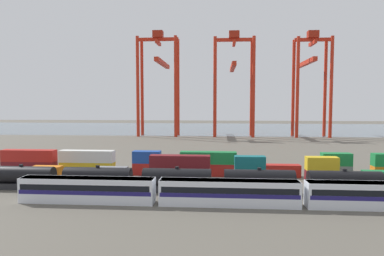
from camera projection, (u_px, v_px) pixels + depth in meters
ground_plane at (204, 151)px, 113.95m from camera, size 420.00×420.00×0.00m
harbour_water at (211, 128)px, 221.07m from camera, size 400.00×110.00×0.01m
passenger_train at (229, 192)px, 52.92m from camera, size 65.49×3.14×3.90m
freight_tank_row at (177, 180)px, 61.17m from camera, size 69.24×3.03×4.49m
shipping_container_0 at (47, 172)px, 72.03m from camera, size 6.04×2.44×2.60m
shipping_container_1 at (113, 173)px, 70.96m from camera, size 6.04×2.44×2.60m
shipping_container_2 at (180, 174)px, 69.88m from camera, size 12.10×2.44×2.60m
shipping_container_3 at (180, 162)px, 69.70m from camera, size 12.10×2.44×2.60m
shipping_container_4 at (250, 176)px, 68.81m from camera, size 6.04×2.44×2.60m
shipping_container_5 at (250, 163)px, 68.63m from camera, size 6.04×2.44×2.60m
shipping_container_6 at (321, 177)px, 67.74m from camera, size 6.04×2.44×2.60m
shipping_container_7 at (322, 164)px, 67.56m from camera, size 6.04×2.44×2.60m
shipping_container_11 at (29, 167)px, 78.15m from camera, size 12.10×2.44×2.60m
shipping_container_12 at (29, 156)px, 77.97m from camera, size 12.10×2.44×2.60m
shipping_container_13 at (87, 168)px, 77.11m from camera, size 12.10×2.44×2.60m
shipping_container_14 at (87, 156)px, 76.93m from camera, size 12.10×2.44×2.60m
shipping_container_15 at (147, 169)px, 76.08m from camera, size 6.04×2.44×2.60m
shipping_container_16 at (147, 157)px, 75.90m from camera, size 6.04×2.44×2.60m
shipping_container_17 at (208, 170)px, 75.04m from camera, size 12.10×2.44×2.60m
shipping_container_18 at (208, 158)px, 74.86m from camera, size 12.10×2.44×2.60m
shipping_container_19 at (271, 171)px, 74.00m from camera, size 12.10×2.44×2.60m
shipping_container_20 at (336, 171)px, 72.97m from camera, size 6.04×2.44×2.60m
shipping_container_21 at (336, 159)px, 72.78m from camera, size 6.04×2.44×2.60m
gantry_crane_west at (159, 73)px, 169.85m from camera, size 19.59×37.33×50.27m
gantry_crane_central at (234, 75)px, 166.86m from camera, size 19.29×35.30×49.55m
gantry_crane_east at (311, 74)px, 163.98m from camera, size 16.54×34.42×49.10m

